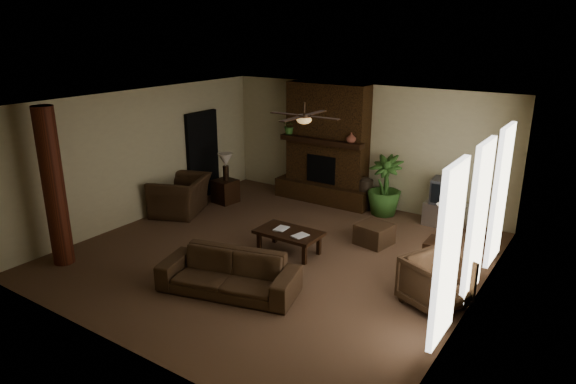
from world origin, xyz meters
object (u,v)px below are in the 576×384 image
Objects in this scene: armchair_left at (180,189)px; side_table_left at (225,191)px; armchair_right at (436,280)px; coffee_table at (289,234)px; floor_plant at (384,198)px; ottoman at (374,234)px; lamp_left at (225,162)px; log_column at (54,188)px; tv_stand at (445,214)px; side_table_right at (440,256)px; floor_vase at (365,191)px; lamp_right at (446,216)px; sofa at (228,267)px.

side_table_left is (0.36, 1.11, -0.28)m from armchair_left.
coffee_table is at bearing 106.11° from armchair_right.
ottoman is at bearing -72.22° from floor_plant.
lamp_left reaches higher than ottoman.
log_column reaches higher than coffee_table.
floor_plant is at bearing 20.91° from lamp_left.
side_table_right is at bearing -73.90° from tv_stand.
floor_vase is at bearing 87.78° from coffee_table.
coffee_table is 1.85× the size of lamp_left.
tv_stand is at bearing 16.31° from side_table_left.
armchair_left reaches higher than coffee_table.
lamp_right reaches higher than side_table_right.
side_table_right is at bearing -46.82° from floor_plant.
ottoman is at bearing 162.43° from side_table_right.
armchair_left is 6.16m from armchair_right.
sofa is at bearing -134.89° from side_table_right.
lamp_left is (-3.98, 0.30, 0.80)m from ottoman.
armchair_right is at bearing -75.29° from side_table_right.
side_table_right is at bearing 30.79° from log_column.
armchair_left is at bearing 172.19° from coffee_table.
armchair_right is 1.32× the size of lamp_right.
sofa is 1.73× the size of armchair_left.
sofa reaches higher than floor_vase.
lamp_left is 5.48m from lamp_right.
armchair_left is at bearing -108.87° from lamp_left.
sofa is at bearing -110.41° from ottoman.
sofa is 3.22m from ottoman.
armchair_right is 1.01× the size of tv_stand.
sofa is 3.98× the size of side_table_right.
floor_vase is 3.31m from side_table_left.
sofa is 3.98× the size of side_table_left.
floor_plant is at bearing 21.02° from side_table_left.
lamp_right is at bearing 18.61° from coffee_table.
coffee_table is 2.70m from side_table_right.
side_table_left is (-2.89, 3.30, -0.15)m from sofa.
lamp_left is at bearing 116.06° from sofa.
ottoman is 4.02m from side_table_left.
lamp_right is at bearing -7.08° from side_table_left.
log_column reaches higher than side_table_right.
tv_stand is (5.10, 5.55, -1.15)m from log_column.
tv_stand is 1.31× the size of lamp_left.
armchair_right reaches higher than side_table_right.
coffee_table is 1.56× the size of floor_vase.
sofa is 2.58× the size of tv_stand.
sofa reaches higher than side_table_right.
floor_vase is at bearing -179.08° from tv_stand.
armchair_left is at bearing -107.87° from side_table_left.
armchair_left is 2.31× the size of side_table_right.
lamp_left is at bearing -162.88° from tv_stand.
log_column is 3.64× the size of floor_vase.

